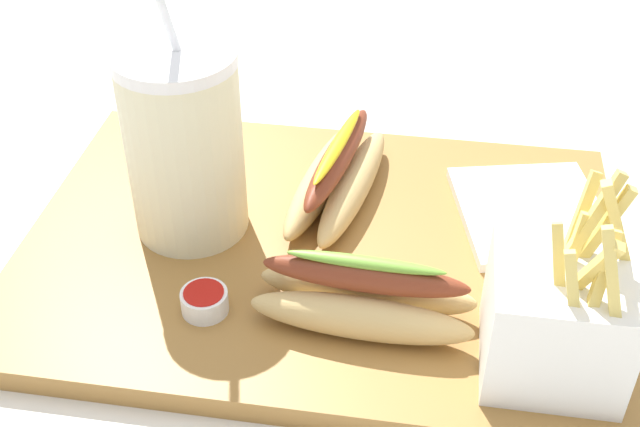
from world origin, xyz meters
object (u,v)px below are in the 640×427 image
Objects in this scene: hot_dog_2 at (364,297)px; ketchup_cup_2 at (204,300)px; ketchup_cup_1 at (186,142)px; fries_basket at (558,315)px; hot_dog_1 at (337,176)px; napkin_stack at (532,213)px; soda_cup at (184,143)px.

ketchup_cup_2 is (0.12, 0.01, -0.01)m from hot_dog_2.
fries_basket is at bearing 145.91° from ketchup_cup_1.
fries_basket is 0.25m from hot_dog_1.
fries_basket is 0.17m from napkin_stack.
ketchup_cup_1 is 1.01× the size of ketchup_cup_2.
soda_cup is 1.87× the size of napkin_stack.
ketchup_cup_1 is at bearing -9.47° from napkin_stack.
hot_dog_2 reaches higher than ketchup_cup_1.
fries_basket is at bearing 91.20° from napkin_stack.
hot_dog_2 is at bearing 105.27° from hot_dog_1.
soda_cup is 0.32m from fries_basket.
ketchup_cup_1 is at bearing -70.28° from ketchup_cup_2.
soda_cup is at bearing -30.36° from hot_dog_2.
soda_cup reaches higher than ketchup_cup_2.
fries_basket is at bearing 177.01° from ketchup_cup_2.
ketchup_cup_1 is (0.20, -0.20, -0.01)m from hot_dog_2.
fries_basket is 1.13× the size of napkin_stack.
ketchup_cup_1 is (0.15, -0.05, -0.01)m from hot_dog_1.
soda_cup reaches higher than hot_dog_2.
ketchup_cup_2 is at bearing -2.99° from fries_basket.
hot_dog_1 is 0.17m from napkin_stack.
hot_dog_1 reaches higher than ketchup_cup_2.
hot_dog_1 is at bearing -116.43° from ketchup_cup_2.
hot_dog_1 is 5.17× the size of ketchup_cup_2.
hot_dog_1 is 1.11× the size of hot_dog_2.
hot_dog_2 is (-0.16, 0.09, -0.06)m from soda_cup.
hot_dog_2 reaches higher than napkin_stack.
napkin_stack is at bearing -131.67° from hot_dog_2.
fries_basket is 4.26× the size of ketchup_cup_2.
fries_basket is 0.26m from ketchup_cup_2.
hot_dog_2 is 1.24× the size of napkin_stack.
soda_cup reaches higher than ketchup_cup_1.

